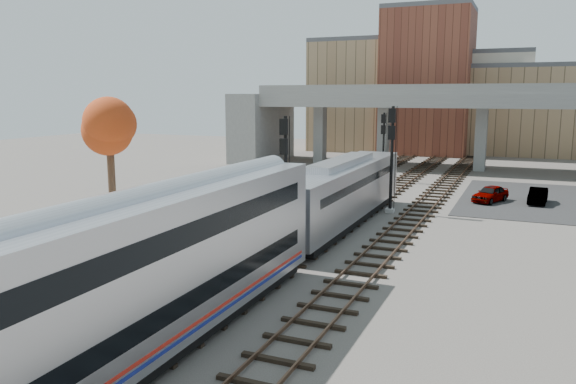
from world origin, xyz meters
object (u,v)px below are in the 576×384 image
Objects in this scene: signal_mast_near at (285,178)px; signal_mast_far at (383,148)px; car_a at (490,194)px; tree at (109,125)px; coach at (89,300)px; locomotive at (341,191)px; signal_mast_mid at (391,159)px; car_b at (538,196)px.

signal_mast_far is at bearing 90.00° from signal_mast_near.
signal_mast_near is at bearing -99.07° from car_a.
signal_mast_near is at bearing 20.51° from tree.
signal_mast_far is (-2.10, 42.43, 0.45)m from coach.
signal_mast_near is (-2.10, -4.22, 1.30)m from locomotive.
signal_mast_near is 1.07× the size of signal_mast_far.
signal_mast_far is at bearing 105.75° from signal_mast_mid.
coach is at bearing -103.75° from car_b.
tree is (-13.74, -13.11, 2.79)m from signal_mast_mid.
locomotive is at bearing -100.93° from car_a.
tree is 32.06m from car_b.
locomotive is 2.85× the size of signal_mast_far.
signal_mast_mid reaches higher than car_b.
signal_mast_near reaches higher than car_b.
car_b is at bearing 35.61° from car_a.
signal_mast_near is 1.87× the size of car_a.
coach is 42.48m from signal_mast_far.
locomotive is at bearing 63.56° from signal_mast_near.
locomotive is 2.51× the size of signal_mast_mid.
signal_mast_far reaches higher than coach.
coach is 3.29× the size of signal_mast_mid.
car_a reaches higher than car_b.
coach reaches higher than locomotive.
car_a is (10.47, -7.50, -2.55)m from signal_mast_far.
coach is at bearing -51.53° from tree.
signal_mast_far is (-0.00, 24.04, -0.33)m from signal_mast_near.
coach is 6.53× the size of car_a.
tree reaches higher than locomotive.
signal_mast_near is 10.36m from signal_mast_mid.
signal_mast_far is 0.74× the size of tree.
coach is (-0.00, -22.61, 0.52)m from locomotive.
coach is 19.27m from tree.
car_b is at bearing -25.89° from signal_mast_far.
signal_mast_near is 19.78m from car_a.
coach is 37.64m from car_b.
car_b is (11.81, 13.07, -1.64)m from locomotive.
tree is at bearing -146.31° from locomotive.
signal_mast_near reaches higher than car_a.
tree is (-9.64, -3.61, 3.08)m from signal_mast_near.
locomotive is at bearing -110.74° from signal_mast_mid.
coach is 3.49× the size of signal_mast_near.
signal_mast_mid is 1.14× the size of signal_mast_far.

